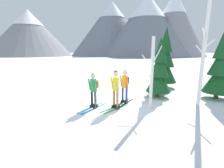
{
  "coord_description": "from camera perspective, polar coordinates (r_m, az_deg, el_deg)",
  "views": [
    {
      "loc": [
        0.37,
        -7.53,
        2.72
      ],
      "look_at": [
        0.0,
        0.4,
        1.05
      ],
      "focal_mm": 25.46,
      "sensor_mm": 36.0,
      "label": 1
    }
  ],
  "objects": [
    {
      "name": "ground_plane",
      "position": [
        8.02,
        -0.14,
        -7.96
      ],
      "size": [
        400.0,
        400.0,
        0.0
      ],
      "primitive_type": "plane",
      "color": "white"
    },
    {
      "name": "skier_in_green",
      "position": [
        7.61,
        -6.66,
        -1.56
      ],
      "size": [
        1.19,
        1.69,
        1.72
      ],
      "color": "#1E84D1",
      "rests_on": "ground"
    },
    {
      "name": "skier_in_yellow",
      "position": [
        7.46,
        1.29,
        -1.24
      ],
      "size": [
        1.31,
        1.47,
        1.84
      ],
      "color": "green",
      "rests_on": "ground"
    },
    {
      "name": "skier_in_orange",
      "position": [
        8.25,
        4.61,
        -0.11
      ],
      "size": [
        1.1,
        1.71,
        1.79
      ],
      "color": "black",
      "rests_on": "ground"
    },
    {
      "name": "pine_tree_near",
      "position": [
        9.68,
        16.6,
        4.72
      ],
      "size": [
        1.45,
        1.45,
        3.49
      ],
      "color": "#51381E",
      "rests_on": "ground"
    },
    {
      "name": "pine_tree_mid",
      "position": [
        12.39,
        18.45,
        8.0
      ],
      "size": [
        1.82,
        1.82,
        4.4
      ],
      "color": "#51381E",
      "rests_on": "ground"
    },
    {
      "name": "pine_tree_far",
      "position": [
        10.74,
        34.27,
        4.77
      ],
      "size": [
        1.61,
        1.61,
        3.88
      ],
      "color": "#51381E",
      "rests_on": "ground"
    },
    {
      "name": "birch_tree_tall",
      "position": [
        8.9,
        30.11,
        10.22
      ],
      "size": [
        0.65,
        1.2,
        5.38
      ],
      "color": "silver",
      "rests_on": "ground"
    },
    {
      "name": "birch_tree_slender",
      "position": [
        7.56,
        14.11,
        3.99
      ],
      "size": [
        0.94,
        0.69,
        3.35
      ],
      "color": "silver",
      "rests_on": "ground"
    },
    {
      "name": "mountain_ridge_distant",
      "position": [
        84.32,
        -0.49,
        19.52
      ],
      "size": [
        108.02,
        55.23,
        29.15
      ],
      "color": "gray",
      "rests_on": "ground"
    }
  ]
}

